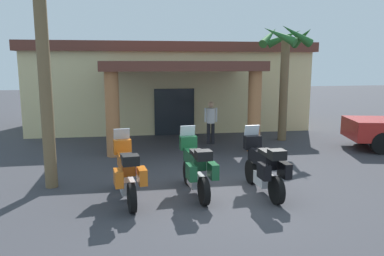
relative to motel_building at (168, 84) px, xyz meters
name	(u,v)px	position (x,y,z in m)	size (l,w,h in m)	color
ground_plane	(223,193)	(-0.11, -10.76, -2.13)	(80.00, 80.00, 0.00)	#38383D
motel_building	(168,84)	(0.00, 0.00, 0.00)	(13.76, 10.42, 4.18)	beige
motorcycle_orange	(127,172)	(-2.47, -10.78, -1.44)	(0.74, 2.21, 1.61)	black
motorcycle_green	(196,167)	(-0.79, -10.67, -1.44)	(0.72, 2.21, 1.61)	black
motorcycle_black	(264,166)	(0.89, -10.94, -1.44)	(0.71, 2.21, 1.61)	black
pedestrian	(211,120)	(1.03, -4.99, -1.14)	(0.53, 0.32, 1.71)	black
palm_tree_near_portico	(285,56)	(4.20, -4.86, 1.39)	(2.14, 2.30, 4.86)	brown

